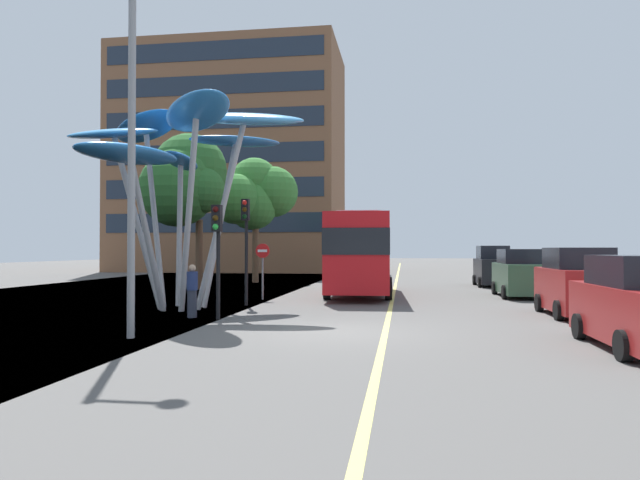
{
  "coord_description": "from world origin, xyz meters",
  "views": [
    {
      "loc": [
        1.72,
        -14.47,
        2.12
      ],
      "look_at": [
        -1.74,
        9.09,
        2.5
      ],
      "focal_mm": 31.88,
      "sensor_mm": 36.0,
      "label": 1
    }
  ],
  "objects_px": {
    "traffic_light_kerb_far": "(246,229)",
    "car_parked_far": "(521,274)",
    "no_entry_sign": "(263,262)",
    "pedestrian": "(192,291)",
    "leaf_sculpture": "(180,144)",
    "car_parked_mid": "(578,284)",
    "red_bus": "(359,250)",
    "traffic_light_kerb_near": "(217,236)",
    "car_side_street": "(493,267)",
    "street_lamp": "(143,107)"
  },
  "relations": [
    {
      "from": "traffic_light_kerb_near",
      "to": "car_side_street",
      "type": "height_order",
      "value": "traffic_light_kerb_near"
    },
    {
      "from": "traffic_light_kerb_far",
      "to": "street_lamp",
      "type": "xyz_separation_m",
      "value": [
        -0.28,
        -7.91,
        2.64
      ]
    },
    {
      "from": "leaf_sculpture",
      "to": "no_entry_sign",
      "type": "xyz_separation_m",
      "value": [
        1.83,
        4.44,
        -4.2
      ]
    },
    {
      "from": "car_parked_far",
      "to": "leaf_sculpture",
      "type": "bearing_deg",
      "value": -149.95
    },
    {
      "from": "traffic_light_kerb_far",
      "to": "no_entry_sign",
      "type": "relative_size",
      "value": 1.7
    },
    {
      "from": "car_side_street",
      "to": "street_lamp",
      "type": "distance_m",
      "value": 23.9
    },
    {
      "from": "street_lamp",
      "to": "traffic_light_kerb_near",
      "type": "bearing_deg",
      "value": 80.5
    },
    {
      "from": "traffic_light_kerb_far",
      "to": "pedestrian",
      "type": "distance_m",
      "value": 4.37
    },
    {
      "from": "traffic_light_kerb_near",
      "to": "car_parked_mid",
      "type": "height_order",
      "value": "traffic_light_kerb_near"
    },
    {
      "from": "car_side_street",
      "to": "pedestrian",
      "type": "relative_size",
      "value": 2.33
    },
    {
      "from": "street_lamp",
      "to": "red_bus",
      "type": "bearing_deg",
      "value": 73.15
    },
    {
      "from": "traffic_light_kerb_near",
      "to": "car_parked_far",
      "type": "bearing_deg",
      "value": 42.53
    },
    {
      "from": "red_bus",
      "to": "car_parked_far",
      "type": "bearing_deg",
      "value": -1.01
    },
    {
      "from": "car_parked_mid",
      "to": "street_lamp",
      "type": "relative_size",
      "value": 0.44
    },
    {
      "from": "red_bus",
      "to": "car_side_street",
      "type": "xyz_separation_m",
      "value": [
        7.04,
        7.09,
        -1.0
      ]
    },
    {
      "from": "red_bus",
      "to": "car_side_street",
      "type": "bearing_deg",
      "value": 45.2
    },
    {
      "from": "car_parked_far",
      "to": "traffic_light_kerb_far",
      "type": "bearing_deg",
      "value": -153.33
    },
    {
      "from": "leaf_sculpture",
      "to": "traffic_light_kerb_near",
      "type": "xyz_separation_m",
      "value": [
        2.14,
        -2.38,
        -3.27
      ]
    },
    {
      "from": "traffic_light_kerb_far",
      "to": "pedestrian",
      "type": "relative_size",
      "value": 2.43
    },
    {
      "from": "traffic_light_kerb_near",
      "to": "pedestrian",
      "type": "xyz_separation_m",
      "value": [
        -0.96,
        0.47,
        -1.68
      ]
    },
    {
      "from": "red_bus",
      "to": "street_lamp",
      "type": "height_order",
      "value": "street_lamp"
    },
    {
      "from": "leaf_sculpture",
      "to": "car_parked_far",
      "type": "relative_size",
      "value": 1.99
    },
    {
      "from": "red_bus",
      "to": "no_entry_sign",
      "type": "bearing_deg",
      "value": -140.82
    },
    {
      "from": "car_parked_mid",
      "to": "pedestrian",
      "type": "relative_size",
      "value": 2.39
    },
    {
      "from": "leaf_sculpture",
      "to": "car_parked_mid",
      "type": "bearing_deg",
      "value": 0.73
    },
    {
      "from": "traffic_light_kerb_far",
      "to": "car_parked_far",
      "type": "relative_size",
      "value": 0.92
    },
    {
      "from": "car_parked_far",
      "to": "no_entry_sign",
      "type": "relative_size",
      "value": 1.84
    },
    {
      "from": "red_bus",
      "to": "traffic_light_kerb_far",
      "type": "xyz_separation_m",
      "value": [
        -3.83,
        -5.66,
        0.8
      ]
    },
    {
      "from": "red_bus",
      "to": "traffic_light_kerb_near",
      "type": "height_order",
      "value": "red_bus"
    },
    {
      "from": "car_side_street",
      "to": "no_entry_sign",
      "type": "height_order",
      "value": "no_entry_sign"
    },
    {
      "from": "car_parked_mid",
      "to": "street_lamp",
      "type": "xyz_separation_m",
      "value": [
        -11.57,
        -6.19,
        4.49
      ]
    },
    {
      "from": "leaf_sculpture",
      "to": "car_parked_mid",
      "type": "xyz_separation_m",
      "value": [
        13.1,
        0.17,
        -4.74
      ]
    },
    {
      "from": "traffic_light_kerb_far",
      "to": "traffic_light_kerb_near",
      "type": "bearing_deg",
      "value": -85.57
    },
    {
      "from": "traffic_light_kerb_near",
      "to": "traffic_light_kerb_far",
      "type": "bearing_deg",
      "value": 94.43
    },
    {
      "from": "traffic_light_kerb_far",
      "to": "car_parked_far",
      "type": "height_order",
      "value": "traffic_light_kerb_far"
    },
    {
      "from": "leaf_sculpture",
      "to": "street_lamp",
      "type": "distance_m",
      "value": 6.22
    },
    {
      "from": "street_lamp",
      "to": "pedestrian",
      "type": "bearing_deg",
      "value": 94.86
    },
    {
      "from": "no_entry_sign",
      "to": "pedestrian",
      "type": "bearing_deg",
      "value": -95.77
    },
    {
      "from": "red_bus",
      "to": "pedestrian",
      "type": "relative_size",
      "value": 5.95
    },
    {
      "from": "car_side_street",
      "to": "pedestrian",
      "type": "xyz_separation_m",
      "value": [
        -11.5,
        -16.55,
        -0.26
      ]
    },
    {
      "from": "traffic_light_kerb_far",
      "to": "street_lamp",
      "type": "distance_m",
      "value": 8.35
    },
    {
      "from": "car_parked_far",
      "to": "no_entry_sign",
      "type": "height_order",
      "value": "no_entry_sign"
    },
    {
      "from": "red_bus",
      "to": "traffic_light_kerb_far",
      "type": "relative_size",
      "value": 2.44
    },
    {
      "from": "no_entry_sign",
      "to": "car_parked_far",
      "type": "bearing_deg",
      "value": 15.18
    },
    {
      "from": "pedestrian",
      "to": "no_entry_sign",
      "type": "distance_m",
      "value": 6.43
    },
    {
      "from": "car_parked_far",
      "to": "pedestrian",
      "type": "height_order",
      "value": "car_parked_far"
    },
    {
      "from": "traffic_light_kerb_near",
      "to": "car_side_street",
      "type": "relative_size",
      "value": 0.9
    },
    {
      "from": "leaf_sculpture",
      "to": "street_lamp",
      "type": "xyz_separation_m",
      "value": [
        1.53,
        -6.02,
        -0.25
      ]
    },
    {
      "from": "no_entry_sign",
      "to": "red_bus",
      "type": "bearing_deg",
      "value": 39.18
    },
    {
      "from": "leaf_sculpture",
      "to": "no_entry_sign",
      "type": "relative_size",
      "value": 3.66
    }
  ]
}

